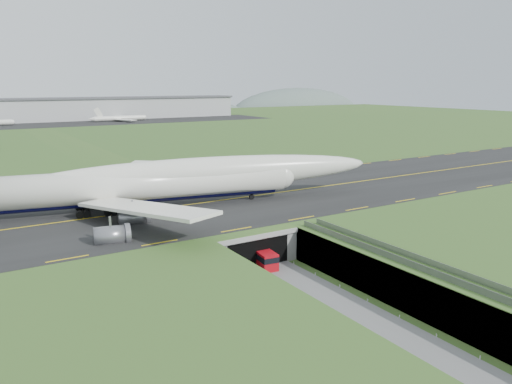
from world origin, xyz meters
TOP-DOWN VIEW (x-y plane):
  - ground at (0.00, 0.00)m, footprint 900.00×900.00m
  - airfield_deck at (0.00, 0.00)m, footprint 800.00×800.00m
  - trench_road at (0.00, -7.50)m, footprint 12.00×75.00m
  - taxiway at (0.00, 33.00)m, footprint 800.00×44.00m
  - tunnel_portal at (0.00, 16.71)m, footprint 17.00×22.30m
  - guideway at (11.00, -19.11)m, footprint 3.00×53.00m
  - jumbo_jet at (-7.87, 34.20)m, footprint 94.94×60.25m
  - shuttle_tram at (0.93, 8.20)m, footprint 3.62×7.62m
  - cargo_terminal at (-0.25, 299.41)m, footprint 320.00×67.00m
  - distant_hills at (64.38, 430.00)m, footprint 700.00×91.00m

SIDE VIEW (x-z plane):
  - distant_hills at x=64.38m, z-range -34.00..26.00m
  - ground at x=0.00m, z-range 0.00..0.00m
  - trench_road at x=0.00m, z-range 0.00..0.20m
  - shuttle_tram at x=0.93m, z-range 0.15..3.15m
  - airfield_deck at x=0.00m, z-range 0.00..6.00m
  - tunnel_portal at x=0.00m, z-range 0.33..6.33m
  - guideway at x=11.00m, z-range 1.80..8.85m
  - taxiway at x=0.00m, z-range 6.00..6.18m
  - jumbo_jet at x=-7.87m, z-range 1.31..21.63m
  - cargo_terminal at x=-0.25m, z-range 6.16..21.76m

